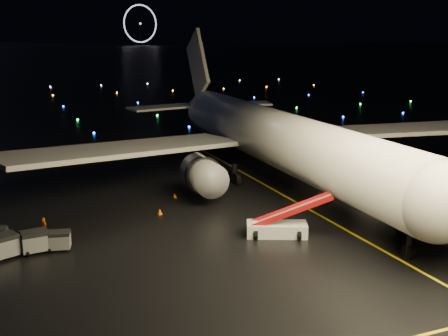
{
  "coord_description": "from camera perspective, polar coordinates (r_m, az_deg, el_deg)",
  "views": [
    {
      "loc": [
        -14.8,
        -32.05,
        16.49
      ],
      "look_at": [
        3.04,
        12.0,
        5.0
      ],
      "focal_mm": 45.0,
      "sensor_mm": 36.0,
      "label": 1
    }
  ],
  "objects": [
    {
      "name": "safety_cone_2",
      "position": [
        57.84,
        -5.01,
        -2.79
      ],
      "size": [
        0.5,
        0.5,
        0.46
      ],
      "primitive_type": "cone",
      "rotation": [
        0.0,
        0.0,
        -0.28
      ],
      "color": "#E56109",
      "rests_on": "ground"
    },
    {
      "name": "baggage_cart_0",
      "position": [
        45.46,
        -21.59,
        -7.45
      ],
      "size": [
        2.57,
        2.24,
        1.83
      ],
      "primitive_type": "cube",
      "rotation": [
        0.0,
        0.0,
        0.41
      ],
      "color": "gray",
      "rests_on": "ground"
    },
    {
      "name": "ground",
      "position": [
        332.79,
        -19.78,
        9.97
      ],
      "size": [
        2000.0,
        2000.0,
        0.0
      ],
      "primitive_type": "plane",
      "color": "black",
      "rests_on": "ground"
    },
    {
      "name": "taxiway_lights",
      "position": [
        139.8,
        -15.92,
        6.38
      ],
      "size": [
        164.0,
        92.0,
        0.36
      ],
      "primitive_type": null,
      "color": "black",
      "rests_on": "ground"
    },
    {
      "name": "baggage_cart_1",
      "position": [
        45.79,
        -16.46,
        -7.1
      ],
      "size": [
        2.01,
        1.62,
        1.51
      ],
      "primitive_type": "cube",
      "rotation": [
        0.0,
        0.0,
        -0.23
      ],
      "color": "gray",
      "rests_on": "ground"
    },
    {
      "name": "crew_c",
      "position": [
        49.24,
        -17.83,
        -5.69
      ],
      "size": [
        0.66,
        0.99,
        1.57
      ],
      "primitive_type": "imported",
      "rotation": [
        0.0,
        0.0,
        -1.24
      ],
      "color": "orange",
      "rests_on": "ground"
    },
    {
      "name": "safety_cone_0",
      "position": [
        52.68,
        -6.54,
        -4.42
      ],
      "size": [
        0.55,
        0.55,
        0.56
      ],
      "primitive_type": "cone",
      "rotation": [
        0.0,
        0.0,
        0.14
      ],
      "color": "#E56109",
      "rests_on": "ground"
    },
    {
      "name": "baggage_cart_2",
      "position": [
        45.8,
        -18.65,
        -7.11
      ],
      "size": [
        2.19,
        1.66,
        1.72
      ],
      "primitive_type": "cube",
      "rotation": [
        0.0,
        0.0,
        0.12
      ],
      "color": "gray",
      "rests_on": "ground"
    },
    {
      "name": "airliner",
      "position": [
        64.45,
        4.1,
        6.48
      ],
      "size": [
        61.58,
        58.63,
        17.09
      ],
      "primitive_type": null,
      "rotation": [
        0.0,
        0.0,
        -0.02
      ],
      "color": "silver",
      "rests_on": "ground"
    },
    {
      "name": "belt_loader",
      "position": [
        46.75,
        5.42,
        -4.82
      ],
      "size": [
        7.49,
        4.75,
        3.54
      ],
      "primitive_type": null,
      "rotation": [
        0.0,
        0.0,
        -0.41
      ],
      "color": "silver",
      "rests_on": "ground"
    },
    {
      "name": "ferris_wheel",
      "position": [
        774.48,
        -8.5,
        14.16
      ],
      "size": [
        49.33,
        16.8,
        52.0
      ],
      "primitive_type": null,
      "rotation": [
        0.0,
        0.0,
        0.26
      ],
      "color": "black",
      "rests_on": "ground"
    },
    {
      "name": "lane_centre",
      "position": [
        56.6,
        7.3,
        -3.45
      ],
      "size": [
        0.25,
        80.0,
        0.02
      ],
      "primitive_type": "cube",
      "color": "yellow",
      "rests_on": "ground"
    },
    {
      "name": "safety_cone_1",
      "position": [
        63.17,
        -2.83,
        -1.32
      ],
      "size": [
        0.53,
        0.53,
        0.51
      ],
      "primitive_type": "cone",
      "rotation": [
        0.0,
        0.0,
        -0.21
      ],
      "color": "#E56109",
      "rests_on": "ground"
    }
  ]
}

